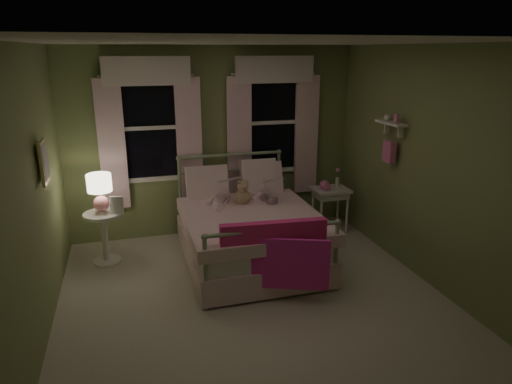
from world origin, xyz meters
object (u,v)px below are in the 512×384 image
object	(u,v)px
child_left	(218,177)
nightstand_right	(330,195)
table_lamp	(100,189)
bed	(249,232)
teddy_bear	(243,194)
child_right	(260,179)
nightstand_left	(104,231)

from	to	relation	value
child_left	nightstand_right	world-z (taller)	child_left
table_lamp	bed	bearing A→B (deg)	-14.32
teddy_bear	nightstand_right	size ratio (longest dim) A/B	0.50
teddy_bear	child_right	bearing A→B (deg)	29.50
teddy_bear	nightstand_right	world-z (taller)	teddy_bear
nightstand_right	nightstand_left	bearing A→B (deg)	-176.88
nightstand_left	nightstand_right	bearing A→B (deg)	3.12
child_right	teddy_bear	size ratio (longest dim) A/B	2.18
teddy_bear	nightstand_left	size ratio (longest dim) A/B	0.49
bed	child_right	bearing A→B (deg)	57.61
table_lamp	teddy_bear	bearing A→B (deg)	-5.48
child_right	nightstand_left	world-z (taller)	child_right
nightstand_right	child_right	bearing A→B (deg)	-170.98
bed	child_left	xyz separation A→B (m)	(-0.29, 0.43, 0.61)
teddy_bear	table_lamp	xyz separation A→B (m)	(-1.71, 0.16, 0.16)
teddy_bear	nightstand_left	world-z (taller)	teddy_bear
child_right	nightstand_right	distance (m)	1.17
teddy_bear	nightstand_left	distance (m)	1.76
nightstand_left	table_lamp	distance (m)	0.54
teddy_bear	table_lamp	world-z (taller)	table_lamp
nightstand_right	bed	bearing A→B (deg)	-156.16
child_right	nightstand_right	world-z (taller)	child_right
bed	table_lamp	bearing A→B (deg)	165.68
child_right	nightstand_left	xyz separation A→B (m)	(-1.99, 0.01, -0.50)
bed	child_right	xyz separation A→B (m)	(0.27, 0.43, 0.54)
child_right	teddy_bear	bearing A→B (deg)	18.28
bed	teddy_bear	world-z (taller)	bed
bed	child_left	distance (m)	0.80
table_lamp	nightstand_right	xyz separation A→B (m)	(3.09, 0.17, -0.40)
teddy_bear	nightstand_right	xyz separation A→B (m)	(1.38, 0.33, -0.24)
bed	nightstand_right	distance (m)	1.51
child_left	nightstand_left	world-z (taller)	child_left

